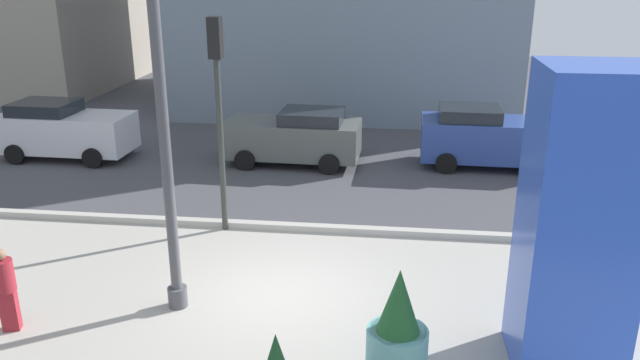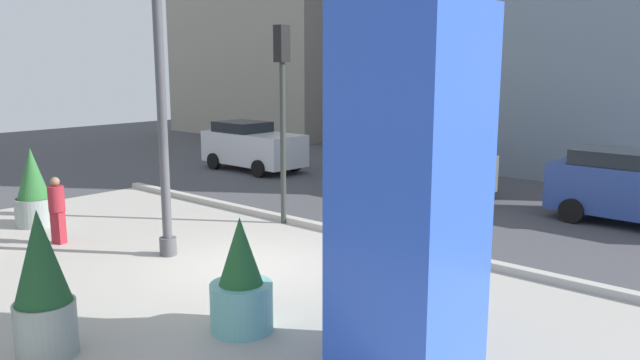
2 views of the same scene
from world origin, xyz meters
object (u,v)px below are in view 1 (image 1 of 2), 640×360
traffic_light_corner (218,93)px  pedestrian_on_sidewalk (5,286)px  car_curb_west (64,130)px  potted_plant_mid_plaza (398,331)px  car_curb_east (486,137)px  art_pillar_blue (578,226)px  car_intersection (295,136)px  lamp_post (164,135)px

traffic_light_corner → pedestrian_on_sidewalk: size_ratio=3.21×
car_curb_west → potted_plant_mid_plaza: bearing=-43.4°
pedestrian_on_sidewalk → car_curb_east: bearing=48.3°
art_pillar_blue → pedestrian_on_sidewalk: (-9.32, -0.16, -1.54)m
traffic_light_corner → car_intersection: bearing=81.1°
car_intersection → pedestrian_on_sidewalk: (-3.42, -10.13, -0.03)m
art_pillar_blue → pedestrian_on_sidewalk: size_ratio=3.08×
art_pillar_blue → car_curb_west: 16.68m
car_curb_east → pedestrian_on_sidewalk: size_ratio=2.69×
potted_plant_mid_plaza → car_curb_west: car_curb_west is taller
lamp_post → car_curb_west: size_ratio=1.58×
traffic_light_corner → car_curb_west: (-6.74, 5.14, -2.40)m
car_curb_east → potted_plant_mid_plaza: bearing=-103.8°
car_intersection → car_curb_east: (5.99, 0.42, 0.06)m
lamp_post → car_curb_west: (-6.80, 8.75, -2.40)m
pedestrian_on_sidewalk → car_intersection: bearing=71.4°
lamp_post → potted_plant_mid_plaza: 5.07m
lamp_post → art_pillar_blue: (6.69, -0.95, -0.93)m
potted_plant_mid_plaza → pedestrian_on_sidewalk: bearing=176.4°
pedestrian_on_sidewalk → traffic_light_corner: bearing=61.5°
lamp_post → car_intersection: bearing=85.0°
art_pillar_blue → car_intersection: bearing=120.6°
car_intersection → traffic_light_corner: bearing=-98.9°
art_pillar_blue → car_curb_west: size_ratio=1.11×
car_intersection → lamp_post: bearing=-95.0°
potted_plant_mid_plaza → art_pillar_blue: bearing=12.4°
lamp_post → car_curb_east: bearing=54.4°
lamp_post → pedestrian_on_sidewalk: 3.78m
car_curb_west → car_curb_east: bearing=2.9°
lamp_post → car_curb_west: 11.34m
lamp_post → traffic_light_corner: (-0.06, 3.62, 0.01)m
traffic_light_corner → car_curb_east: bearing=40.4°
traffic_light_corner → car_intersection: 5.99m
car_intersection → pedestrian_on_sidewalk: bearing=-108.6°
lamp_post → pedestrian_on_sidewalk: bearing=-157.1°
car_intersection → car_curb_east: bearing=4.0°
car_curb_east → pedestrian_on_sidewalk: bearing=-131.7°
art_pillar_blue → potted_plant_mid_plaza: size_ratio=2.66×
car_curb_east → lamp_post: bearing=-125.6°
lamp_post → pedestrian_on_sidewalk: (-2.64, -1.11, -2.48)m
potted_plant_mid_plaza → car_intersection: bearing=107.3°
lamp_post → traffic_light_corner: bearing=91.0°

